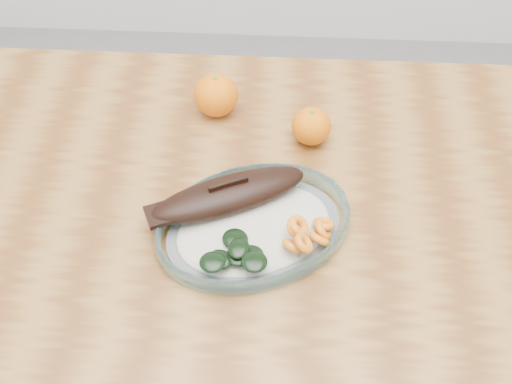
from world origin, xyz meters
TOP-DOWN VIEW (x-y plane):
  - dining_table at (0.00, 0.00)m, footprint 1.20×0.80m
  - plated_meal at (0.02, -0.01)m, footprint 0.68×0.68m
  - orange_left at (-0.05, 0.24)m, footprint 0.07×0.07m
  - orange_right at (0.11, 0.18)m, footprint 0.06×0.06m

SIDE VIEW (x-z plane):
  - dining_table at x=0.00m, z-range 0.28..1.03m
  - plated_meal at x=0.02m, z-range 0.73..0.81m
  - orange_right at x=0.11m, z-range 0.75..0.81m
  - orange_left at x=-0.05m, z-range 0.75..0.82m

